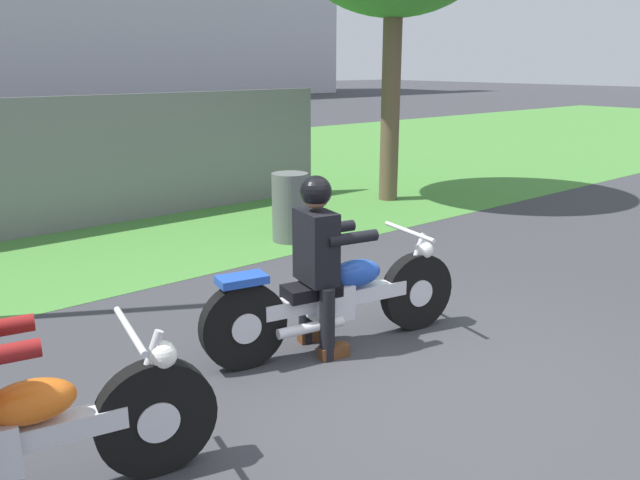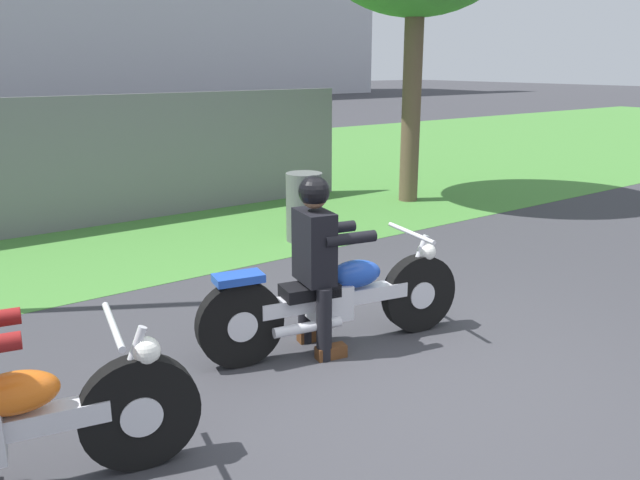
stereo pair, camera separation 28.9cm
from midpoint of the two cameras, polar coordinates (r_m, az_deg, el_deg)
ground at (r=4.69m, az=11.62°, el=-13.14°), size 120.00×120.00×0.00m
grass_verge at (r=12.53m, az=-21.59°, el=4.23°), size 60.00×12.00×0.01m
motorcycle_lead at (r=5.12m, az=3.05°, el=-5.33°), size 2.23×0.77×0.89m
rider_lead at (r=4.92m, az=1.37°, el=-0.99°), size 0.61×0.54×1.41m
trash_can at (r=8.19m, az=-0.40°, el=2.94°), size 0.46×0.46×0.88m
fence_segment at (r=9.57m, az=-15.11°, el=7.04°), size 7.00×0.06×1.80m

